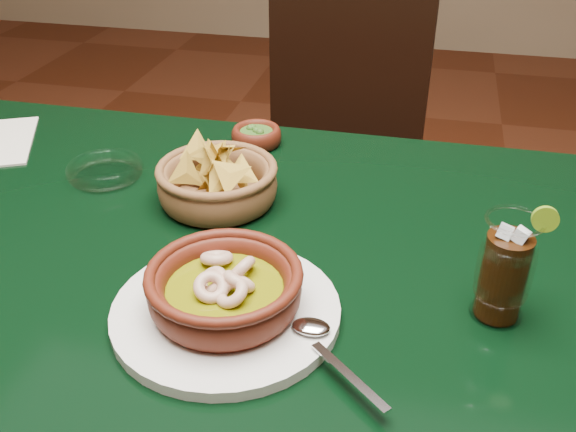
% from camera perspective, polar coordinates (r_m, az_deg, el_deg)
% --- Properties ---
extents(dining_table, '(1.20, 0.80, 0.75)m').
position_cam_1_polar(dining_table, '(1.00, -7.59, -6.20)').
color(dining_table, black).
rests_on(dining_table, ground).
extents(dining_chair, '(0.46, 0.46, 0.93)m').
position_cam_1_polar(dining_chair, '(1.64, 4.08, 4.36)').
color(dining_chair, black).
rests_on(dining_chair, ground).
extents(shrimp_plate, '(0.35, 0.28, 0.08)m').
position_cam_1_polar(shrimp_plate, '(0.77, -5.57, -6.96)').
color(shrimp_plate, silver).
rests_on(shrimp_plate, dining_table).
extents(chip_basket, '(0.22, 0.22, 0.14)m').
position_cam_1_polar(chip_basket, '(1.00, -6.29, 3.02)').
color(chip_basket, brown).
rests_on(chip_basket, dining_table).
extents(guacamole_ramekin, '(0.11, 0.11, 0.04)m').
position_cam_1_polar(guacamole_ramekin, '(1.20, -2.83, 7.13)').
color(guacamole_ramekin, '#46160B').
rests_on(guacamole_ramekin, dining_table).
extents(cola_drink, '(0.14, 0.14, 0.16)m').
position_cam_1_polar(cola_drink, '(0.79, 18.70, -4.55)').
color(cola_drink, white).
rests_on(cola_drink, dining_table).
extents(glass_ashtray, '(0.13, 0.13, 0.03)m').
position_cam_1_polar(glass_ashtray, '(1.12, -15.95, 3.93)').
color(glass_ashtray, white).
rests_on(glass_ashtray, dining_table).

